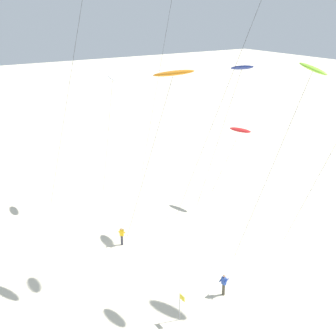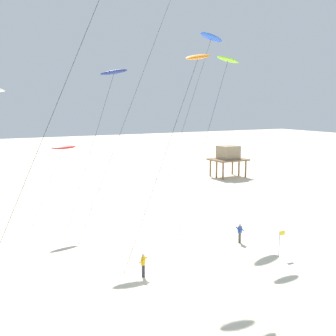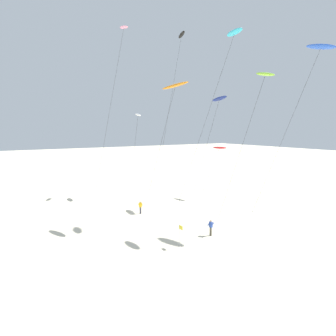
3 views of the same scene
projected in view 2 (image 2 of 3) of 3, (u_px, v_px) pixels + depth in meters
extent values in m
plane|color=beige|center=(183.00, 276.00, 29.42)|extent=(260.00, 260.00, 0.00)
ellipsoid|color=navy|center=(114.00, 72.00, 37.53)|extent=(2.65, 0.93, 0.93)
cylinder|color=#262626|center=(89.00, 157.00, 37.21)|extent=(5.17, 0.56, 14.55)
ellipsoid|color=#8CD833|center=(228.00, 60.00, 39.25)|extent=(2.40, 0.92, 0.87)
cylinder|color=#262626|center=(203.00, 147.00, 38.92)|extent=(5.57, 0.60, 15.82)
ellipsoid|color=orange|center=(198.00, 57.00, 31.00)|extent=(3.30, 2.25, 0.93)
cylinder|color=#262626|center=(162.00, 164.00, 30.39)|extent=(6.40, 0.69, 15.16)
cylinder|color=#262626|center=(126.00, 119.00, 35.78)|extent=(9.53, 1.02, 21.26)
ellipsoid|color=blue|center=(211.00, 37.00, 44.70)|extent=(3.16, 1.38, 1.26)
cylinder|color=#262626|center=(183.00, 128.00, 44.12)|extent=(7.25, 0.78, 18.70)
ellipsoid|color=red|center=(64.00, 147.00, 39.98)|extent=(2.60, 1.32, 0.41)
cylinder|color=#262626|center=(47.00, 190.00, 39.57)|extent=(3.63, 0.40, 7.71)
cylinder|color=#262626|center=(52.00, 116.00, 23.14)|extent=(10.35, 1.10, 22.41)
cylinder|color=#33333D|center=(143.00, 271.00, 29.26)|extent=(0.22, 0.22, 0.88)
cube|color=gold|center=(143.00, 261.00, 29.15)|extent=(0.38, 0.38, 0.58)
sphere|color=beige|center=(143.00, 255.00, 29.09)|extent=(0.20, 0.20, 0.20)
cylinder|color=gold|center=(142.00, 261.00, 28.93)|extent=(0.43, 0.41, 0.39)
cylinder|color=gold|center=(144.00, 259.00, 29.35)|extent=(0.43, 0.41, 0.39)
cylinder|color=#4C4738|center=(240.00, 238.00, 36.50)|extent=(0.22, 0.22, 0.88)
cube|color=#2D4CA5|center=(240.00, 230.00, 36.39)|extent=(0.36, 0.25, 0.58)
sphere|color=tan|center=(240.00, 225.00, 36.33)|extent=(0.20, 0.20, 0.20)
cylinder|color=#2D4CA5|center=(242.00, 229.00, 36.51)|extent=(0.16, 0.51, 0.39)
cylinder|color=#2D4CA5|center=(238.00, 229.00, 36.25)|extent=(0.16, 0.51, 0.39)
cylinder|color=#846647|center=(223.00, 171.00, 66.76)|extent=(0.28, 0.28, 2.74)
cylinder|color=#846647|center=(246.00, 169.00, 68.84)|extent=(0.28, 0.28, 2.74)
cylinder|color=#846647|center=(210.00, 168.00, 69.87)|extent=(0.28, 0.28, 2.74)
cylinder|color=#846647|center=(232.00, 166.00, 71.96)|extent=(0.28, 0.28, 2.74)
cylinder|color=#846647|center=(217.00, 170.00, 68.31)|extent=(0.28, 0.28, 2.74)
cylinder|color=#846647|center=(239.00, 168.00, 70.40)|extent=(0.28, 0.28, 2.74)
cube|color=#846647|center=(228.00, 160.00, 69.13)|extent=(5.61, 4.46, 0.24)
cube|color=#9E896B|center=(228.00, 152.00, 68.96)|extent=(3.09, 2.68, 2.14)
cylinder|color=gray|center=(279.00, 244.00, 33.00)|extent=(0.05, 0.05, 2.10)
cube|color=yellow|center=(282.00, 233.00, 33.00)|extent=(0.52, 0.03, 0.36)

